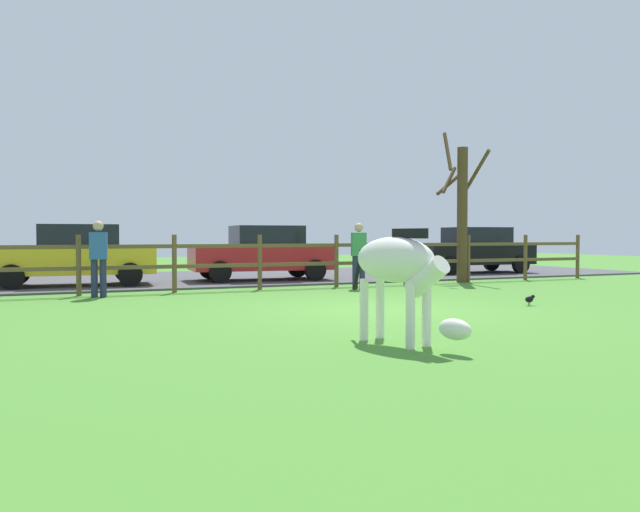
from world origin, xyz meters
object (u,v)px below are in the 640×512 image
at_px(crow_on_grass, 530,299).
at_px(visitor_left_of_tree, 98,255).
at_px(zebra, 400,268).
at_px(bare_tree, 461,209).
at_px(visitor_right_of_tree, 359,252).
at_px(parked_car_black, 474,250).
at_px(parked_car_red, 263,252).
at_px(parked_car_yellow, 74,255).

height_order(crow_on_grass, visitor_left_of_tree, visitor_left_of_tree).
bearing_deg(zebra, bare_tree, 49.58).
bearing_deg(zebra, visitor_right_of_tree, 65.77).
bearing_deg(visitor_left_of_tree, parked_car_black, 15.85).
distance_m(parked_car_red, parked_car_black, 7.84).
bearing_deg(zebra, crow_on_grass, 31.05).
bearing_deg(zebra, parked_car_yellow, 105.80).
bearing_deg(crow_on_grass, parked_car_black, 58.28).
height_order(bare_tree, parked_car_red, bare_tree).
bearing_deg(bare_tree, crow_on_grass, -114.69).
xyz_separation_m(crow_on_grass, visitor_right_of_tree, (-1.12, 4.82, 0.78)).
bearing_deg(zebra, parked_car_red, 79.51).
distance_m(zebra, crow_on_grass, 5.34).
bearing_deg(parked_car_black, parked_car_yellow, -177.90).
relative_size(parked_car_red, visitor_left_of_tree, 2.52).
bearing_deg(visitor_left_of_tree, parked_car_yellow, 95.55).
bearing_deg(parked_car_black, bare_tree, -132.52).
bearing_deg(crow_on_grass, visitor_left_of_tree, 145.44).
bearing_deg(crow_on_grass, bare_tree, 65.31).
relative_size(parked_car_red, visitor_right_of_tree, 2.52).
height_order(parked_car_yellow, visitor_left_of_tree, visitor_left_of_tree).
bearing_deg(parked_car_red, bare_tree, -26.18).
relative_size(parked_car_black, visitor_left_of_tree, 2.51).
bearing_deg(visitor_left_of_tree, parked_car_red, 33.03).
bearing_deg(parked_car_yellow, visitor_left_of_tree, -84.45).
bearing_deg(bare_tree, parked_car_black, 47.48).
xyz_separation_m(bare_tree, crow_on_grass, (-2.58, -5.62, -1.97)).
xyz_separation_m(parked_car_yellow, visitor_right_of_tree, (6.47, -3.30, 0.06)).
distance_m(zebra, parked_car_black, 14.99).
bearing_deg(parked_car_black, parked_car_red, -176.54).
height_order(bare_tree, visitor_right_of_tree, bare_tree).
height_order(parked_car_yellow, parked_car_red, same).
height_order(zebra, crow_on_grass, zebra).
distance_m(parked_car_yellow, visitor_left_of_tree, 3.12).
relative_size(zebra, parked_car_black, 0.46).
bearing_deg(bare_tree, visitor_right_of_tree, -167.89).
xyz_separation_m(parked_car_yellow, visitor_left_of_tree, (0.30, -3.10, 0.06)).
distance_m(zebra, visitor_right_of_tree, 8.27).
distance_m(crow_on_grass, parked_car_black, 10.13).
height_order(zebra, parked_car_red, parked_car_red).
distance_m(zebra, parked_car_red, 11.03).
distance_m(parked_car_black, visitor_left_of_tree, 13.10).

